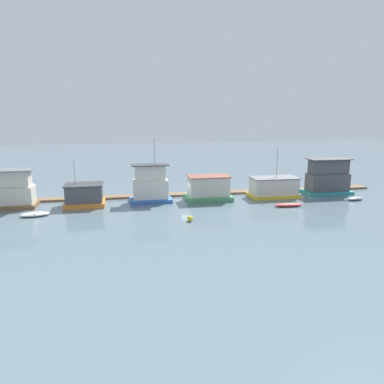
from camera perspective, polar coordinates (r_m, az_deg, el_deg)
name	(u,v)px	position (r m, az deg, el deg)	size (l,w,h in m)	color
ground_plane	(191,200)	(53.11, -0.20, -1.25)	(200.00, 200.00, 0.00)	slate
dock_walkway	(186,194)	(56.40, -0.86, -0.31)	(59.60, 1.99, 0.30)	brown
houseboat_brown	(12,191)	(54.05, -25.74, 0.18)	(6.00, 3.74, 5.02)	brown
houseboat_orange	(85,195)	(51.75, -16.06, -0.48)	(5.22, 4.12, 6.27)	orange
houseboat_blue	(150,186)	(52.06, -6.35, 0.89)	(5.80, 3.23, 8.69)	#3866B7
houseboat_green	(208,189)	(53.05, 2.51, 0.52)	(6.42, 4.11, 3.48)	#4C9360
houseboat_yellow	(274,187)	(56.26, 12.35, 0.71)	(7.10, 3.94, 7.41)	gold
houseboat_teal	(328,178)	(60.72, 19.97, 2.04)	(7.12, 3.68, 5.37)	teal
dinghy_white	(35,214)	(48.76, -22.81, -3.15)	(3.55, 2.04, 0.48)	white
dinghy_red	(288,205)	(51.10, 14.49, -1.92)	(3.92, 1.28, 0.46)	red
dinghy_grey	(355,199)	(57.92, 23.62, -0.92)	(2.76, 1.53, 0.46)	gray
mooring_post_far_right	(146,194)	(54.36, -6.97, -0.30)	(0.27, 0.27, 1.36)	brown
mooring_post_near_left	(309,187)	(61.50, 17.45, 0.70)	(0.29, 0.29, 1.41)	brown
buoy_yellow	(190,218)	(42.89, -0.31, -4.05)	(0.67, 0.67, 0.67)	yellow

